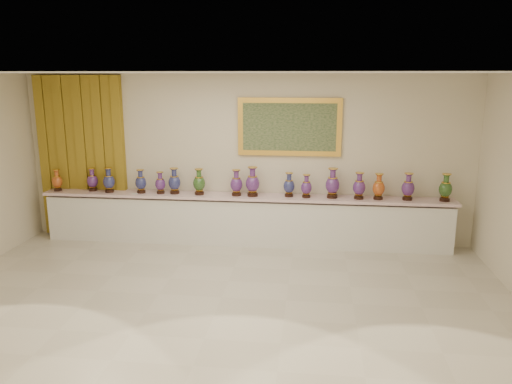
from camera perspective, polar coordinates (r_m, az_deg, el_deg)
ground at (r=7.00m, az=-3.95°, el=-11.92°), size 8.00×8.00×0.00m
room at (r=9.49m, az=-15.92°, el=4.38°), size 8.00×8.00×8.00m
counter at (r=8.95m, az=-1.36°, el=-3.24°), size 7.28×0.48×0.90m
vase_0 at (r=9.81m, az=-21.77°, el=1.16°), size 0.21×0.21×0.40m
vase_1 at (r=9.59m, az=-18.19°, el=1.24°), size 0.25×0.25×0.42m
vase_2 at (r=9.38m, az=-16.46°, el=1.18°), size 0.25×0.25×0.45m
vase_3 at (r=9.19m, az=-13.03°, el=1.07°), size 0.24×0.24×0.43m
vase_4 at (r=9.08m, az=-10.88°, el=0.93°), size 0.23×0.23×0.39m
vase_5 at (r=9.01m, az=-9.30°, el=1.12°), size 0.27×0.27×0.46m
vase_6 at (r=8.87m, az=-6.51°, el=1.03°), size 0.27×0.27×0.47m
vase_7 at (r=8.75m, az=-2.26°, el=0.92°), size 0.25×0.25×0.46m
vase_8 at (r=8.70m, az=-0.40°, el=1.03°), size 0.31×0.31×0.52m
vase_9 at (r=8.70m, az=3.79°, el=0.71°), size 0.25×0.25×0.42m
vase_10 at (r=8.65m, az=5.78°, el=0.55°), size 0.22×0.22×0.41m
vase_11 at (r=8.68m, az=8.74°, el=0.84°), size 0.30×0.30×0.52m
vase_12 at (r=8.69m, az=11.71°, el=0.56°), size 0.22×0.22×0.46m
vase_13 at (r=8.73m, az=13.84°, el=0.47°), size 0.22×0.22×0.45m
vase_14 at (r=8.82m, az=16.98°, el=0.45°), size 0.26×0.26×0.46m
vase_15 at (r=8.95m, az=20.84°, el=0.34°), size 0.25×0.25×0.47m
label_card at (r=9.17m, az=-13.68°, el=-0.20°), size 0.10×0.06×0.00m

